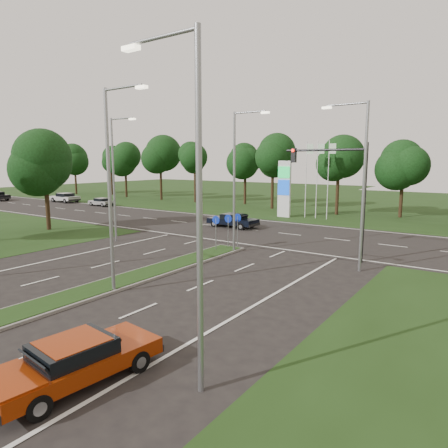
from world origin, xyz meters
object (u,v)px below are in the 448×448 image
Objects in this scene: far_car_a at (101,202)px; navy_sedan at (233,220)px; red_sedan at (76,359)px; far_car_b at (65,197)px.

navy_sedan is at bearing -99.05° from far_car_a.
far_car_b is at bearing 153.14° from red_sedan.
navy_sedan reaches higher than far_car_a.
red_sedan reaches higher than far_car_a.
far_car_b is (-8.44, 0.16, 0.15)m from far_car_a.
far_car_a is at bearing 147.40° from red_sedan.
far_car_a is (-24.25, 4.61, -0.09)m from navy_sedan.
navy_sedan is 0.95× the size of far_car_b.
red_sedan is 1.22× the size of far_car_a.
navy_sedan is 1.20× the size of far_car_a.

